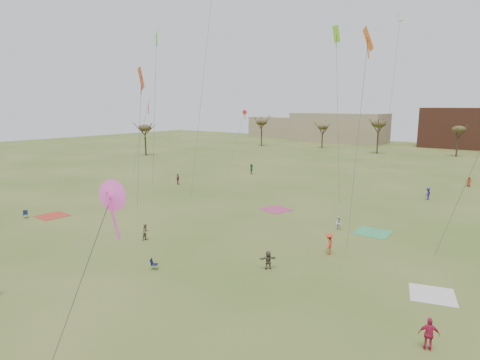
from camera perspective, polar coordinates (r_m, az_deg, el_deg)
The scene contains 22 objects.
ground at distance 33.01m, azimuth -13.06°, elevation -12.53°, with size 260.00×260.00×0.00m, color #3B581B.
spectator_fore_a at distance 24.80m, azimuth 25.24°, elevation -19.16°, with size 1.07×0.44×1.82m, color #C4214C.
spectator_fore_b at distance 39.93m, azimuth -13.23°, elevation -7.19°, with size 0.78×0.61×1.61m, color #806E51.
spectator_fore_c at distance 32.46m, azimuth 4.01°, elevation -11.22°, with size 1.41×0.45×1.52m, color brown.
flyer_mid_a at distance 53.37m, azimuth -17.25°, elevation -2.76°, with size 0.90×0.59×1.84m, color black.
flyer_mid_b at distance 36.19m, azimuth 12.51°, elevation -8.80°, with size 1.22×0.70×1.89m, color red.
spectator_mid_d at distance 66.43m, azimuth -8.81°, elevation 0.14°, with size 1.06×0.44×1.81m, color #913C67.
spectator_mid_e at distance 43.24m, azimuth 13.83°, elevation -5.98°, with size 0.68×0.53×1.41m, color silver.
flyer_far_a at distance 75.69m, azimuth 1.64°, elevation 1.58°, with size 1.78×0.57×1.92m, color #287A49.
flyer_far_b at distance 73.55m, azimuth 29.71°, elevation -0.22°, with size 0.77×0.50×1.57m, color #A02C1B.
flyer_far_c at distance 60.84m, azimuth 25.10°, elevation -1.77°, with size 1.08×0.62×1.67m, color navy.
blanket_red at distance 52.15m, azimuth -25.06°, elevation -4.64°, with size 3.06×3.06×0.03m, color #B43424.
blanket_cream at distance 31.52m, azimuth 25.62°, elevation -14.48°, with size 2.90×2.90×0.03m, color silver.
blanket_plum at distance 50.32m, azimuth 5.11°, elevation -4.19°, with size 3.20×3.20×0.03m, color #AD3566.
blanket_olive at distance 43.47m, azimuth 18.30°, elevation -7.09°, with size 3.33×3.33×0.03m, color #389C5F.
camp_chair_left at distance 52.59m, azimuth -28.15°, elevation -4.49°, with size 0.73×0.72×0.87m.
camp_chair_center at distance 33.18m, azimuth -12.06°, elevation -11.87°, with size 0.73×0.72×0.87m.
kites_aloft at distance 59.87m, azimuth 11.15°, elevation 19.17°, with size 60.85×71.30×27.84m.
tree_line at distance 101.87m, azimuth 22.35°, elevation 6.58°, with size 117.44×49.32×8.91m.
building_tan at distance 146.56m, azimuth 13.81°, elevation 7.23°, with size 32.00×14.00×10.00m, color #937F60.
building_brick at distance 140.48m, azimuth 29.87°, elevation 6.42°, with size 26.00×16.00×12.00m, color brown.
building_tan_west at distance 166.87m, azimuth 5.24°, elevation 7.52°, with size 20.00×12.00×8.00m, color #937F60.
Camera 1 is at (23.72, -19.06, 12.80)m, focal length 30.09 mm.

